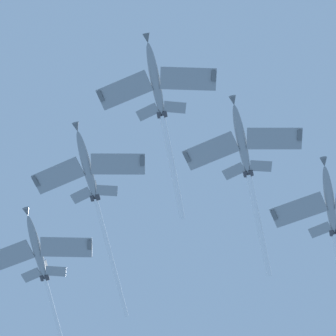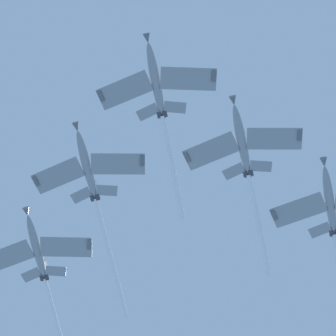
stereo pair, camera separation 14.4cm
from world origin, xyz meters
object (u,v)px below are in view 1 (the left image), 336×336
at_px(jet_right_wing, 92,186).
at_px(jet_right_outer, 41,262).
at_px(jet_lead, 160,105).
at_px(jet_left_wing, 247,166).
at_px(jet_left_outer, 334,230).

relative_size(jet_right_wing, jet_right_outer, 1.10).
distance_m(jet_lead, jet_left_wing, 17.60).
bearing_deg(jet_right_wing, jet_left_wing, -161.90).
height_order(jet_lead, jet_left_wing, jet_lead).
height_order(jet_lead, jet_left_outer, jet_lead).
distance_m(jet_right_wing, jet_left_outer, 41.39).
xyz_separation_m(jet_left_wing, jet_right_wing, (24.91, 8.14, -0.10)).
bearing_deg(jet_right_outer, jet_left_outer, -162.38).
bearing_deg(jet_left_outer, jet_left_wing, 60.01).
distance_m(jet_left_outer, jet_right_outer, 51.19).
bearing_deg(jet_right_wing, jet_right_outer, -27.73).
bearing_deg(jet_left_wing, jet_lead, 59.59).
xyz_separation_m(jet_lead, jet_right_wing, (16.36, -6.44, -4.98)).
bearing_deg(jet_left_outer, jet_right_wing, 34.77).
relative_size(jet_lead, jet_left_wing, 0.96).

